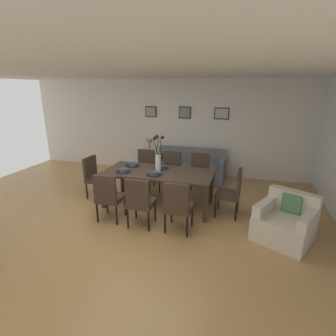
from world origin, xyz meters
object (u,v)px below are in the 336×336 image
dining_chair_far_left (140,200)px  dining_chair_mid_left (178,205)px  bowl_far_right (162,167)px  side_table (150,166)px  bowl_far_left (154,173)px  framed_picture_left (151,112)px  framed_picture_right (222,114)px  dining_table (158,175)px  dining_chair_near_left (108,195)px  bowl_near_left (124,170)px  table_lamp (149,144)px  bowl_near_right (133,164)px  sofa (189,169)px  dining_chair_mid_right (199,172)px  centerpiece_vase (158,158)px  framed_picture_center (185,113)px  dining_chair_head_east (232,191)px  dining_chair_near_right (145,167)px  dining_chair_far_right (171,169)px  dining_chair_head_west (95,175)px  armchair (285,222)px

dining_chair_far_left → dining_chair_mid_left: 0.67m
bowl_far_right → side_table: (-0.88, 1.59, -0.52)m
bowl_far_left → framed_picture_left: size_ratio=0.52×
framed_picture_right → dining_chair_mid_left: bearing=-96.0°
side_table → dining_table: bearing=-64.1°
dining_chair_near_left → dining_chair_mid_left: size_ratio=1.00×
dining_chair_far_left → bowl_far_right: (0.02, 1.15, 0.27)m
dining_chair_far_left → framed_picture_left: size_ratio=2.80×
dining_chair_mid_left → bowl_near_left: (-1.31, 0.69, 0.27)m
side_table → table_lamp: size_ratio=1.02×
dining_chair_mid_left → bowl_near_right: bearing=139.2°
bowl_near_left → sofa: (0.93, 2.02, -0.50)m
bowl_far_right → table_lamp: table_lamp is taller
dining_table → dining_chair_mid_left: size_ratio=2.39×
bowl_far_left → bowl_far_right: same height
dining_chair_mid_right → centerpiece_vase: centerpiece_vase is taller
dining_chair_near_left → bowl_near_right: size_ratio=5.41×
centerpiece_vase → framed_picture_right: framed_picture_right is taller
side_table → table_lamp: 0.63m
framed_picture_center → dining_chair_head_east: bearing=-57.4°
dining_table → framed_picture_center: framed_picture_center is taller
dining_chair_mid_right → bowl_far_left: dining_chair_mid_right is taller
side_table → framed_picture_center: size_ratio=1.58×
dining_chair_near_right → bowl_near_right: dining_chair_near_right is taller
dining_chair_far_right → dining_chair_head_west: bearing=-149.3°
bowl_far_right → framed_picture_left: bearing=115.7°
bowl_near_left → table_lamp: 2.05m
dining_chair_near_right → sofa: size_ratio=0.50×
dining_chair_far_left → framed_picture_left: 3.57m
dining_chair_near_left → framed_picture_right: bearing=62.8°
bowl_far_right → side_table: bowl_far_right is taller
dining_chair_head_west → dining_chair_head_east: same height
framed_picture_right → dining_chair_head_east: bearing=-78.0°
bowl_far_left → armchair: 2.45m
dining_chair_far_left → framed_picture_center: size_ratio=2.80×
dining_chair_mid_right → framed_picture_left: bearing=141.0°
dining_chair_near_left → bowl_near_right: dining_chair_near_left is taller
bowl_near_right → dining_chair_near_left: bearing=-89.2°
dining_chair_mid_left → side_table: size_ratio=1.77×
dining_chair_far_left → side_table: bearing=107.4°
dining_chair_near_right → table_lamp: table_lamp is taller
side_table → sofa: bearing=-0.7°
table_lamp → dining_chair_mid_right: bearing=-29.5°
dining_chair_near_right → sofa: bearing=43.8°
armchair → framed_picture_center: (-2.37, 2.88, 1.44)m
dining_chair_far_left → dining_chair_mid_right: same height
side_table → dining_chair_far_right: bearing=-45.6°
dining_chair_far_left → table_lamp: bearing=107.4°
armchair → dining_chair_mid_left: bearing=-169.5°
dining_table → bowl_near_right: (-0.66, 0.22, 0.11)m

